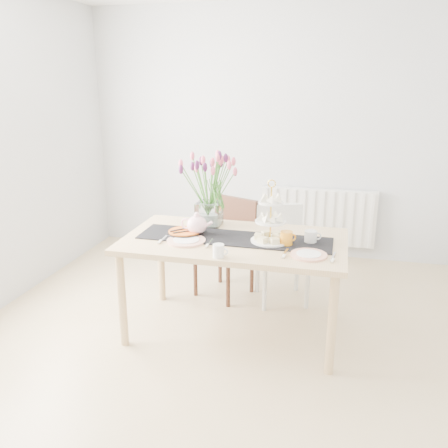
% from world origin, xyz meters
% --- Properties ---
extents(room_shell, '(4.50, 4.50, 4.50)m').
position_xyz_m(room_shell, '(0.00, 0.00, 1.30)').
color(room_shell, tan).
rests_on(room_shell, ground).
extents(radiator, '(1.20, 0.08, 0.60)m').
position_xyz_m(radiator, '(0.50, 2.19, 0.45)').
color(radiator, white).
rests_on(radiator, room_shell).
extents(dining_table, '(1.60, 0.90, 0.75)m').
position_xyz_m(dining_table, '(-0.01, 0.41, 0.67)').
color(dining_table, tan).
rests_on(dining_table, ground).
extents(chair_brown, '(0.55, 0.55, 0.86)m').
position_xyz_m(chair_brown, '(-0.21, 1.11, 0.50)').
color(chair_brown, '#3A1F15').
rests_on(chair_brown, ground).
extents(chair_white, '(0.52, 0.52, 0.82)m').
position_xyz_m(chair_white, '(0.25, 1.11, 0.47)').
color(chair_white, silver).
rests_on(chair_white, ground).
extents(table_runner, '(1.40, 0.35, 0.01)m').
position_xyz_m(table_runner, '(-0.01, 0.41, 0.75)').
color(table_runner, black).
rests_on(table_runner, dining_table).
extents(tulip_vase, '(0.68, 0.68, 0.58)m').
position_xyz_m(tulip_vase, '(-0.28, 0.69, 1.12)').
color(tulip_vase, silver).
rests_on(tulip_vase, dining_table).
extents(cake_stand, '(0.27, 0.27, 0.40)m').
position_xyz_m(cake_stand, '(0.25, 0.40, 0.86)').
color(cake_stand, gold).
rests_on(cake_stand, dining_table).
extents(teapot, '(0.26, 0.22, 0.16)m').
position_xyz_m(teapot, '(-0.30, 0.44, 0.83)').
color(teapot, white).
rests_on(teapot, dining_table).
extents(cream_jug, '(0.11, 0.11, 0.09)m').
position_xyz_m(cream_jug, '(0.53, 0.46, 0.79)').
color(cream_jug, silver).
rests_on(cream_jug, dining_table).
extents(tart_tin, '(0.26, 0.26, 0.03)m').
position_xyz_m(tart_tin, '(-0.39, 0.41, 0.77)').
color(tart_tin, black).
rests_on(tart_tin, dining_table).
extents(mug_white, '(0.08, 0.08, 0.09)m').
position_xyz_m(mug_white, '(-0.03, 0.03, 0.79)').
color(mug_white, white).
rests_on(mug_white, dining_table).
extents(mug_orange, '(0.12, 0.12, 0.10)m').
position_xyz_m(mug_orange, '(0.37, 0.36, 0.80)').
color(mug_orange, orange).
rests_on(mug_orange, dining_table).
extents(plate_left, '(0.29, 0.29, 0.01)m').
position_xyz_m(plate_left, '(-0.33, 0.27, 0.76)').
color(plate_left, white).
rests_on(plate_left, dining_table).
extents(plate_right, '(0.27, 0.27, 0.01)m').
position_xyz_m(plate_right, '(0.54, 0.20, 0.76)').
color(plate_right, silver).
rests_on(plate_right, dining_table).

